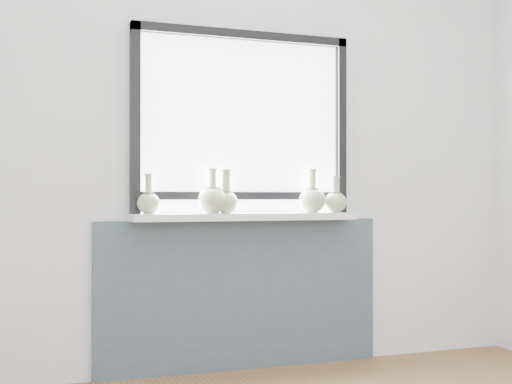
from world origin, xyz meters
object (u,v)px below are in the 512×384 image
object	(u,v)px
windowsill	(246,217)
vase_a	(149,201)
vase_d	(312,198)
vase_e	(335,200)
vase_b	(212,199)
vase_c	(226,199)

from	to	relation	value
windowsill	vase_a	distance (m)	0.57
vase_d	vase_e	bearing A→B (deg)	-2.79
windowsill	vase_b	distance (m)	0.23
vase_b	vase_e	bearing A→B (deg)	-0.22
vase_c	vase_a	bearing A→B (deg)	178.67
vase_d	vase_e	world-z (taller)	vase_d
vase_b	vase_c	world-z (taller)	vase_b
vase_d	vase_e	distance (m)	0.15
vase_b	vase_d	distance (m)	0.61
vase_e	vase_d	bearing A→B (deg)	177.21
vase_a	vase_b	distance (m)	0.36
vase_b	windowsill	bearing A→B (deg)	1.56
vase_a	vase_c	xyz separation A→B (m)	(0.44, -0.01, 0.01)
vase_b	vase_d	bearing A→B (deg)	0.41
vase_c	vase_d	size ratio (longest dim) A/B	0.96
vase_c	vase_d	bearing A→B (deg)	0.65
windowsill	vase_e	size ratio (longest dim) A/B	6.04
windowsill	vase_e	distance (m)	0.57
vase_a	windowsill	bearing A→B (deg)	-0.30
vase_a	vase_c	world-z (taller)	vase_c
windowsill	vase_a	bearing A→B (deg)	179.70
windowsill	vase_c	size ratio (longest dim) A/B	5.35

